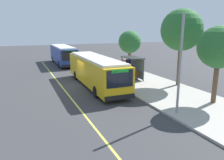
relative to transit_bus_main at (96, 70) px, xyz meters
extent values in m
plane|color=#38383A|center=(-0.95, -1.01, -1.62)|extent=(120.00, 120.00, 0.00)
cube|color=#A8A399|center=(-0.95, 4.99, -1.54)|extent=(44.00, 6.40, 0.15)
cube|color=#E0D64C|center=(-0.95, -3.21, -1.61)|extent=(36.00, 0.14, 0.01)
cube|color=gold|center=(-0.02, -0.01, -0.07)|extent=(11.73, 2.68, 2.40)
cube|color=silver|center=(-0.02, -0.01, 1.23)|extent=(10.79, 2.42, 0.20)
cube|color=black|center=(5.85, -0.07, 0.36)|extent=(0.06, 2.17, 1.34)
cube|color=black|center=(0.00, 1.28, 0.22)|extent=(10.30, 0.16, 1.06)
cube|color=black|center=(0.00, 1.28, -1.05)|extent=(11.12, 0.16, 0.28)
cube|color=#26D83F|center=(5.86, -0.07, 0.95)|extent=(0.05, 1.40, 0.24)
cube|color=black|center=(5.87, -0.07, -1.09)|extent=(0.11, 2.50, 0.36)
cylinder|color=black|center=(3.62, 1.11, -1.12)|extent=(1.00, 0.29, 1.00)
cylinder|color=black|center=(3.60, -1.20, -1.12)|extent=(1.00, 0.29, 1.00)
cylinder|color=black|center=(-3.51, 1.19, -1.12)|extent=(1.00, 0.29, 1.00)
cylinder|color=black|center=(-3.54, -1.12, -1.12)|extent=(1.00, 0.29, 1.00)
cube|color=navy|center=(-15.25, -0.28, -0.07)|extent=(10.46, 2.65, 2.40)
cube|color=silver|center=(-15.25, -0.28, 1.23)|extent=(9.62, 2.38, 0.20)
cube|color=black|center=(-10.02, -0.33, 0.36)|extent=(0.06, 2.17, 1.34)
cube|color=black|center=(-15.24, 1.01, 0.22)|extent=(9.18, 0.13, 1.06)
cube|color=yellow|center=(-15.24, 1.01, -1.05)|extent=(9.91, 0.12, 0.28)
cube|color=#26D83F|center=(-10.02, -0.33, 0.95)|extent=(0.04, 1.40, 0.24)
cube|color=black|center=(-10.01, -0.33, -1.09)|extent=(0.10, 2.50, 0.36)
cylinder|color=black|center=(-12.01, 0.85, -1.12)|extent=(1.00, 0.29, 1.00)
cylinder|color=black|center=(-12.03, -1.46, -1.12)|extent=(1.00, 0.29, 1.00)
cylinder|color=black|center=(-18.37, 0.91, -1.12)|extent=(1.00, 0.29, 1.00)
cylinder|color=black|center=(-18.39, -1.40, -1.12)|extent=(1.00, 0.29, 1.00)
cylinder|color=#333338|center=(0.63, 5.16, -0.27)|extent=(0.10, 0.10, 2.40)
cylinder|color=#333338|center=(0.63, 3.86, -0.27)|extent=(0.10, 0.10, 2.40)
cylinder|color=#333338|center=(-1.97, 5.16, -0.27)|extent=(0.10, 0.10, 2.40)
cylinder|color=#333338|center=(-1.97, 3.86, -0.27)|extent=(0.10, 0.10, 2.40)
cube|color=#333338|center=(-0.67, 4.51, 0.97)|extent=(2.90, 1.60, 0.08)
cube|color=#4C606B|center=(-0.67, 5.16, -0.27)|extent=(2.47, 0.04, 2.16)
cube|color=navy|center=(-1.97, 4.51, -0.32)|extent=(0.06, 1.11, 1.82)
cube|color=brown|center=(-0.71, 4.67, -1.02)|extent=(1.60, 0.44, 0.06)
cube|color=brown|center=(-0.71, 4.91, -0.74)|extent=(1.60, 0.05, 0.44)
cube|color=#333338|center=(-1.43, 4.67, -1.24)|extent=(0.08, 0.40, 0.45)
cube|color=#333338|center=(0.01, 4.67, -1.24)|extent=(0.08, 0.40, 0.45)
cylinder|color=#333338|center=(1.60, 2.41, -0.07)|extent=(0.07, 0.07, 2.80)
cube|color=white|center=(1.60, 2.39, 1.03)|extent=(0.44, 0.03, 0.56)
cube|color=red|center=(1.60, 2.38, 1.03)|extent=(0.40, 0.01, 0.16)
cylinder|color=#282D47|center=(0.23, 3.82, -1.04)|extent=(0.14, 0.14, 0.85)
cylinder|color=#282D47|center=(0.23, 3.64, -1.04)|extent=(0.14, 0.14, 0.85)
cube|color=beige|center=(0.23, 3.73, -0.31)|extent=(0.24, 0.40, 0.62)
sphere|color=tan|center=(0.23, 3.73, 0.11)|extent=(0.22, 0.22, 0.22)
cylinder|color=brown|center=(-4.61, 6.20, -0.07)|extent=(0.36, 0.36, 2.79)
sphere|color=#28662D|center=(-4.61, 6.20, 2.39)|extent=(2.84, 2.84, 2.84)
cylinder|color=brown|center=(8.71, 6.45, 0.05)|extent=(0.36, 0.36, 3.03)
sphere|color=#28662D|center=(8.71, 6.45, 2.72)|extent=(3.09, 3.09, 3.09)
cylinder|color=brown|center=(3.29, 7.58, 0.48)|extent=(0.36, 0.36, 3.89)
sphere|color=#28662D|center=(3.29, 7.58, 3.91)|extent=(3.96, 3.96, 3.96)
cylinder|color=gray|center=(9.33, 2.49, 1.73)|extent=(0.16, 0.16, 6.40)
camera|label=1|loc=(20.24, -6.93, 4.02)|focal=35.05mm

